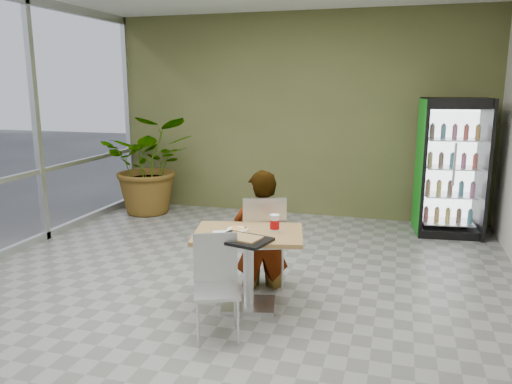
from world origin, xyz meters
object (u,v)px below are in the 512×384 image
(chair_near, at_px, (216,276))
(cafeteria_tray, at_px, (242,240))
(seated_woman, at_px, (261,243))
(beverage_fridge, at_px, (451,167))
(soda_cup, at_px, (275,224))
(potted_plant, at_px, (150,164))
(dining_table, at_px, (248,254))
(chair_far, at_px, (264,235))

(chair_near, distance_m, cafeteria_tray, 0.39)
(seated_woman, relative_size, beverage_fridge, 0.81)
(beverage_fridge, bearing_deg, soda_cup, -126.87)
(soda_cup, height_order, potted_plant, potted_plant)
(dining_table, distance_m, beverage_fridge, 3.72)
(chair_near, xyz_separation_m, soda_cup, (0.36, 0.61, 0.33))
(dining_table, bearing_deg, chair_far, 88.62)
(seated_woman, bearing_deg, beverage_fridge, -149.30)
(potted_plant, bearing_deg, soda_cup, -46.07)
(chair_far, xyz_separation_m, beverage_fridge, (2.00, 2.61, 0.38))
(cafeteria_tray, bearing_deg, chair_far, 91.44)
(soda_cup, bearing_deg, seated_woman, 118.87)
(beverage_fridge, distance_m, potted_plant, 4.62)
(cafeteria_tray, relative_size, potted_plant, 0.29)
(dining_table, xyz_separation_m, beverage_fridge, (2.01, 3.10, 0.42))
(dining_table, xyz_separation_m, cafeteria_tray, (0.03, -0.29, 0.23))
(seated_woman, relative_size, cafeteria_tray, 3.29)
(dining_table, bearing_deg, beverage_fridge, 57.05)
(chair_far, bearing_deg, seated_woman, -72.72)
(seated_woman, bearing_deg, dining_table, 71.83)
(dining_table, xyz_separation_m, soda_cup, (0.23, 0.08, 0.29))
(dining_table, distance_m, soda_cup, 0.38)
(dining_table, height_order, beverage_fridge, beverage_fridge)
(chair_far, distance_m, soda_cup, 0.54)
(soda_cup, bearing_deg, potted_plant, 133.93)
(dining_table, distance_m, chair_near, 0.55)
(beverage_fridge, bearing_deg, chair_far, -133.89)
(dining_table, distance_m, chair_far, 0.50)
(chair_far, height_order, soda_cup, chair_far)
(chair_far, distance_m, beverage_fridge, 3.31)
(potted_plant, bearing_deg, chair_near, -55.07)
(beverage_fridge, height_order, potted_plant, beverage_fridge)
(beverage_fridge, bearing_deg, seated_woman, -134.91)
(dining_table, relative_size, beverage_fridge, 0.59)
(chair_far, height_order, cafeteria_tray, chair_far)
(dining_table, bearing_deg, chair_near, -103.12)
(chair_far, distance_m, cafeteria_tray, 0.80)
(chair_far, distance_m, potted_plant, 3.65)
(soda_cup, distance_m, potted_plant, 4.09)
(potted_plant, bearing_deg, seated_woman, -43.85)
(soda_cup, relative_size, beverage_fridge, 0.09)
(soda_cup, distance_m, cafeteria_tray, 0.42)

